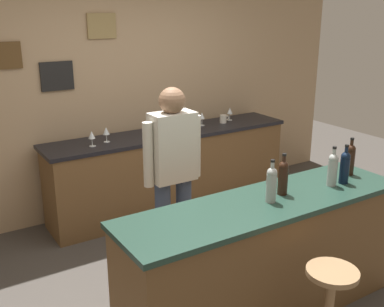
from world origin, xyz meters
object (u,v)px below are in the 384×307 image
Objects in this scene: bar_stool at (329,301)px; wine_bottle_a at (272,183)px; wine_glass_e at (230,111)px; wine_glass_c at (160,123)px; bartender at (173,171)px; wine_bottle_e at (350,158)px; wine_bottle_c at (333,168)px; wine_glass_d at (202,116)px; coffee_mug at (223,119)px; wine_glass_b at (106,132)px; wine_bottle_b at (283,176)px; wine_bottle_d at (345,166)px; wine_glass_a at (92,135)px.

wine_bottle_a is at bearing 90.36° from bar_stool.
wine_glass_c is at bearing -175.60° from wine_glass_e.
wine_bottle_e is (1.18, -0.79, 0.12)m from bartender.
wine_bottle_c is 1.97× the size of wine_glass_d.
wine_bottle_c is at bearing -1.07° from wine_bottle_a.
wine_glass_d is 1.24× the size of coffee_mug.
wine_bottle_a is at bearing -80.05° from wine_glass_b.
wine_bottle_a and wine_bottle_e have the same top height.
wine_glass_e is at bearing 65.37° from bar_stool.
wine_bottle_c is (0.59, -0.01, 0.00)m from wine_bottle_a.
wine_glass_e is at bearing 72.95° from wine_bottle_c.
bartender is at bearing -131.50° from wine_glass_d.
wine_glass_d is at bearing 71.98° from wine_bottle_b.
wine_bottle_c reaches higher than wine_glass_d.
wine_bottle_e is (0.31, 0.09, 0.00)m from wine_bottle_c.
wine_bottle_d is (0.55, -0.09, 0.00)m from wine_bottle_b.
wine_bottle_e is at bearing 1.52° from wine_bottle_b.
wine_glass_a is 1.24× the size of coffee_mug.
wine_bottle_c is 2.18m from coffee_mug.
wine_glass_c is 0.57m from wine_glass_d.
coffee_mug is at bearing -155.60° from wine_glass_e.
wine_glass_d is 0.29m from coffee_mug.
wine_bottle_b is (0.16, 0.64, 0.60)m from bar_stool.
wine_glass_c is (0.11, 2.03, -0.05)m from wine_bottle_b.
wine_glass_c is (-0.33, 2.10, -0.05)m from wine_bottle_c.
wine_bottle_b is 2.03m from wine_glass_c.
wine_glass_c is at bearing 65.83° from bartender.
wine_bottle_e is at bearing -53.17° from wine_glass_a.
wine_glass_b is at bearing -177.16° from wine_glass_d.
bar_stool is at bearing -78.11° from wine_glass_a.
wine_glass_d reaches higher than coffee_mug.
wine_bottle_e is 2.03m from coffee_mug.
wine_bottle_e is 1.97× the size of wine_glass_b.
wine_glass_a is at bearing 121.65° from wine_bottle_d.
wine_bottle_d is 2.26m from wine_glass_e.
bartender is at bearing -139.93° from wine_glass_e.
wine_bottle_b reaches higher than wine_glass_c.
bartender reaches higher than wine_bottle_b.
bar_stool is 2.22× the size of wine_bottle_c.
wine_bottle_c is (0.59, 0.57, 0.60)m from bar_stool.
wine_glass_a is at bearing -174.77° from wine_glass_d.
wine_glass_c is at bearing -176.04° from wine_glass_d.
wine_bottle_a is (0.28, -0.87, 0.12)m from bartender.
wine_bottle_c is 1.00× the size of wine_bottle_d.
wine_glass_a is 1.66m from coffee_mug.
bar_stool is 0.83m from wine_bottle_a.
bartender is 10.45× the size of wine_glass_b.
wine_bottle_a is 0.71m from wine_bottle_d.
bartender is 10.45× the size of wine_glass_e.
wine_bottle_e is (0.90, 0.66, 0.60)m from bar_stool.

